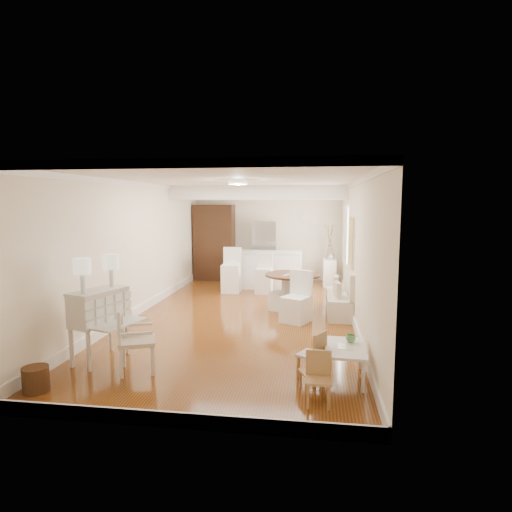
% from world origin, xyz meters
% --- Properties ---
extents(room, '(9.00, 9.04, 2.82)m').
position_xyz_m(room, '(0.04, 0.32, 1.98)').
color(room, brown).
rests_on(room, ground).
extents(secretary_bureau, '(1.08, 1.09, 1.09)m').
position_xyz_m(secretary_bureau, '(-1.70, -2.76, 0.55)').
color(secretary_bureau, silver).
rests_on(secretary_bureau, ground).
extents(gustavian_armchair, '(0.68, 0.68, 0.92)m').
position_xyz_m(gustavian_armchair, '(-0.98, -3.08, 0.46)').
color(gustavian_armchair, silver).
rests_on(gustavian_armchair, ground).
extents(wicker_basket, '(0.36, 0.36, 0.32)m').
position_xyz_m(wicker_basket, '(-1.98, -3.88, 0.16)').
color(wicker_basket, '#492B16').
rests_on(wicker_basket, ground).
extents(kids_table, '(0.58, 0.91, 0.44)m').
position_xyz_m(kids_table, '(1.90, -2.92, 0.22)').
color(kids_table, white).
rests_on(kids_table, ground).
extents(kids_chair_a, '(0.32, 0.32, 0.51)m').
position_xyz_m(kids_chair_a, '(1.45, -3.38, 0.26)').
color(kids_chair_a, '#A87C4C').
rests_on(kids_chair_a, ground).
extents(kids_chair_b, '(0.44, 0.44, 0.66)m').
position_xyz_m(kids_chair_b, '(1.45, -2.95, 0.33)').
color(kids_chair_b, '#AA7E4D').
rests_on(kids_chair_b, ground).
extents(kids_chair_c, '(0.31, 0.31, 0.63)m').
position_xyz_m(kids_chair_c, '(1.54, -3.74, 0.32)').
color(kids_chair_c, tan).
rests_on(kids_chair_c, ground).
extents(banquette, '(0.52, 1.60, 0.98)m').
position_xyz_m(banquette, '(1.99, 0.50, 0.49)').
color(banquette, silver).
rests_on(banquette, ground).
extents(dining_table, '(1.28, 1.28, 0.82)m').
position_xyz_m(dining_table, '(0.99, 0.65, 0.41)').
color(dining_table, '#452516').
rests_on(dining_table, ground).
extents(slip_chair_near, '(0.66, 0.67, 1.02)m').
position_xyz_m(slip_chair_near, '(1.11, -0.25, 0.51)').
color(slip_chair_near, white).
rests_on(slip_chair_near, ground).
extents(slip_chair_far, '(0.54, 0.53, 0.82)m').
position_xyz_m(slip_chair_far, '(0.74, 0.65, 0.41)').
color(slip_chair_far, silver).
rests_on(slip_chair_far, ground).
extents(breakfast_counter, '(2.05, 0.65, 1.03)m').
position_xyz_m(breakfast_counter, '(0.10, 3.10, 0.52)').
color(breakfast_counter, white).
rests_on(breakfast_counter, ground).
extents(bar_stool_left, '(0.48, 0.48, 1.19)m').
position_xyz_m(bar_stool_left, '(-0.72, 2.35, 0.59)').
color(bar_stool_left, white).
rests_on(bar_stool_left, ground).
extents(bar_stool_right, '(0.44, 0.44, 1.05)m').
position_xyz_m(bar_stool_right, '(0.16, 2.33, 0.53)').
color(bar_stool_right, white).
rests_on(bar_stool_right, ground).
extents(pantry_cabinet, '(1.20, 0.60, 2.30)m').
position_xyz_m(pantry_cabinet, '(-1.60, 4.18, 1.15)').
color(pantry_cabinet, '#381E11').
rests_on(pantry_cabinet, ground).
extents(fridge, '(0.75, 0.65, 1.80)m').
position_xyz_m(fridge, '(0.30, 4.15, 0.90)').
color(fridge, silver).
rests_on(fridge, ground).
extents(sideboard, '(0.36, 0.80, 0.76)m').
position_xyz_m(sideboard, '(1.88, 3.66, 0.38)').
color(sideboard, white).
rests_on(sideboard, ground).
extents(pencil_cup, '(0.14, 0.14, 0.11)m').
position_xyz_m(pencil_cup, '(1.98, -2.72, 0.50)').
color(pencil_cup, '#63A25E').
rests_on(pencil_cup, kids_table).
extents(branch_vase, '(0.20, 0.20, 0.17)m').
position_xyz_m(branch_vase, '(1.91, 3.65, 0.85)').
color(branch_vase, silver).
rests_on(branch_vase, sideboard).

